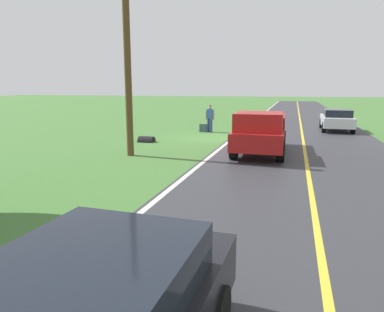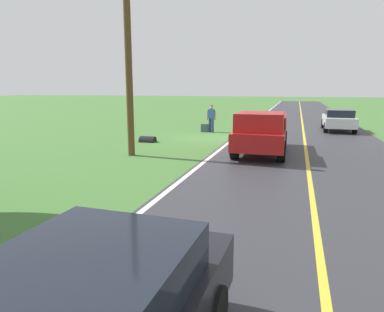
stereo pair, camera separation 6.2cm
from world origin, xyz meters
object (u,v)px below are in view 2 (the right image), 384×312
suitcase_carried (205,128)px  utility_pole_roadside (128,50)px  hitchhiker_walking (211,117)px  sedan_near_oncoming (339,119)px  pickup_truck_passing (261,131)px

suitcase_carried → utility_pole_roadside: (0.96, 8.53, 3.99)m
hitchhiker_walking → suitcase_carried: 0.84m
suitcase_carried → sedan_near_oncoming: sedan_near_oncoming is taller
suitcase_carried → utility_pole_roadside: utility_pole_roadside is taller
hitchhiker_walking → suitcase_carried: size_ratio=3.37×
pickup_truck_passing → utility_pole_roadside: size_ratio=0.64×
hitchhiker_walking → utility_pole_roadside: (1.38, 8.61, 3.27)m
suitcase_carried → sedan_near_oncoming: 8.89m
pickup_truck_passing → hitchhiker_walking: bearing=-60.7°
hitchhiker_walking → pickup_truck_passing: size_ratio=0.32×
sedan_near_oncoming → utility_pole_roadside: utility_pole_roadside is taller
suitcase_carried → pickup_truck_passing: bearing=32.9°
pickup_truck_passing → suitcase_carried: bearing=-57.7°
hitchhiker_walking → sedan_near_oncoming: (-7.86, -3.14, -0.23)m
pickup_truck_passing → utility_pole_roadside: bearing=20.1°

